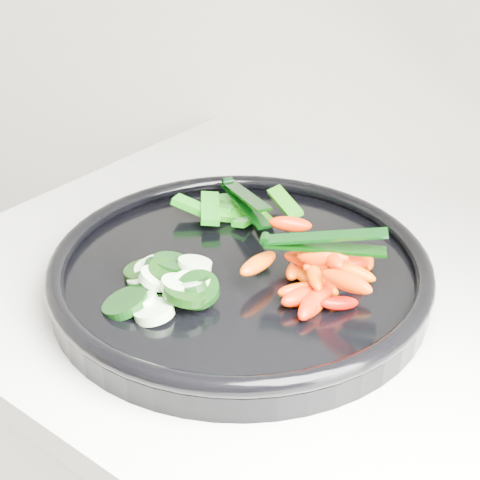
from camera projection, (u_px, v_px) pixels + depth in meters
The scene contains 6 objects.
veggie_tray at pixel (240, 270), 0.66m from camera, with size 0.42×0.42×0.04m.
cucumber_pile at pixel (165, 280), 0.62m from camera, with size 0.12×0.13×0.04m.
carrot_pile at pixel (316, 273), 0.62m from camera, with size 0.14×0.14×0.05m.
pepper_pile at pixel (233, 210), 0.74m from camera, with size 0.13×0.11×0.04m.
tong_carrot at pixel (321, 242), 0.60m from camera, with size 0.11×0.07×0.02m.
tong_pepper at pixel (244, 199), 0.73m from camera, with size 0.10×0.07×0.02m.
Camera 1 is at (-0.35, 1.19, 1.31)m, focal length 50.00 mm.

